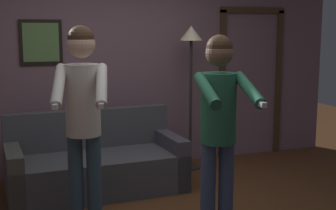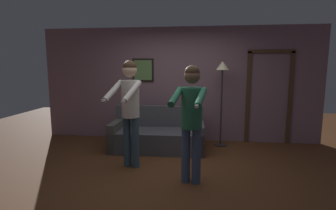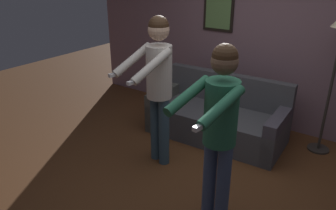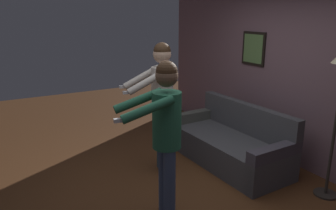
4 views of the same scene
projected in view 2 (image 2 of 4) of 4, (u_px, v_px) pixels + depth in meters
The scene contains 6 objects.
ground_plane at pixel (167, 171), 4.34m from camera, with size 12.00×12.00×0.00m, color #5A331A.
back_wall_assembly at pixel (179, 84), 6.06m from camera, with size 6.40×0.10×2.60m.
couch at pixel (158, 136), 5.45m from camera, with size 1.93×0.92×0.87m.
torchiere_lamp at pixel (222, 79), 5.54m from camera, with size 0.29×0.29×1.82m.
person_standing_left at pixel (130, 103), 4.37m from camera, with size 0.54×0.74×1.82m.
person_standing_right at pixel (191, 113), 3.75m from camera, with size 0.51×0.75×1.74m.
Camera 2 is at (0.54, -4.09, 1.73)m, focal length 28.00 mm.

